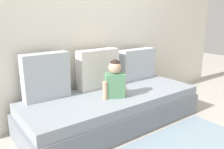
# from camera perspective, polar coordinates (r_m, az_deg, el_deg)

# --- Properties ---
(ground_plane) EXTENTS (12.00, 12.00, 0.00)m
(ground_plane) POSITION_cam_1_polar(r_m,az_deg,el_deg) (2.95, 0.36, -12.07)
(ground_plane) COLOR #B2ADA3
(back_wall) EXTENTS (5.46, 0.10, 2.36)m
(back_wall) POSITION_cam_1_polar(r_m,az_deg,el_deg) (3.11, -6.07, 11.90)
(back_wall) COLOR silver
(back_wall) RESTS_ON ground
(couch) EXTENTS (2.26, 0.87, 0.39)m
(couch) POSITION_cam_1_polar(r_m,az_deg,el_deg) (2.87, 0.36, -8.63)
(couch) COLOR gray
(couch) RESTS_ON ground
(throw_pillow_left) EXTENTS (0.52, 0.16, 0.53)m
(throw_pillow_left) POSITION_cam_1_polar(r_m,az_deg,el_deg) (2.68, -16.15, -0.46)
(throw_pillow_left) COLOR #B2BCC6
(throw_pillow_left) RESTS_ON couch
(throw_pillow_center) EXTENTS (0.56, 0.16, 0.51)m
(throw_pillow_center) POSITION_cam_1_polar(r_m,az_deg,el_deg) (2.99, -3.53, 1.43)
(throw_pillow_center) COLOR silver
(throw_pillow_center) RESTS_ON couch
(throw_pillow_right) EXTENTS (0.59, 0.16, 0.45)m
(throw_pillow_right) POSITION_cam_1_polar(r_m,az_deg,el_deg) (3.42, 6.35, 2.58)
(throw_pillow_right) COLOR #B2BCC6
(throw_pillow_right) RESTS_ON couch
(toddler) EXTENTS (0.33, 0.23, 0.45)m
(toddler) POSITION_cam_1_polar(r_m,az_deg,el_deg) (2.64, 0.71, -1.27)
(toddler) COLOR #568E66
(toddler) RESTS_ON couch
(banana) EXTENTS (0.17, 0.07, 0.04)m
(banana) POSITION_cam_1_polar(r_m,az_deg,el_deg) (2.91, 2.48, -3.67)
(banana) COLOR yellow
(banana) RESTS_ON couch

